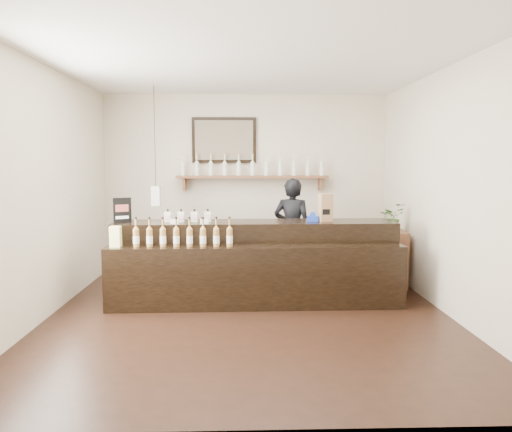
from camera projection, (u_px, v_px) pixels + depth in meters
The scene contains 10 objects.
ground at pixel (249, 314), 5.69m from camera, with size 5.00×5.00×0.00m, color black.
room_shell at pixel (249, 164), 5.52m from camera, with size 5.00×5.00×5.00m.
back_wall_decor at pixel (237, 161), 7.87m from camera, with size 2.66×0.96×1.69m.
counter at pixel (255, 264), 6.22m from camera, with size 3.53×0.98×1.15m.
promo_sign at pixel (122, 210), 6.14m from camera, with size 0.21×0.12×0.31m.
paper_bag at pixel (325, 208), 6.28m from camera, with size 0.19×0.16×0.35m.
tape_dispenser at pixel (313, 218), 6.29m from camera, with size 0.15×0.08×0.12m.
side_cabinet at pixel (390, 258), 6.97m from camera, with size 0.43×0.57×0.78m.
potted_plant at pixel (391, 217), 6.91m from camera, with size 0.35×0.30×0.39m, color #396227.
shopkeeper at pixel (292, 224), 7.17m from camera, with size 0.62×0.41×1.70m, color black.
Camera 1 is at (-0.10, -5.55, 1.71)m, focal length 35.00 mm.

